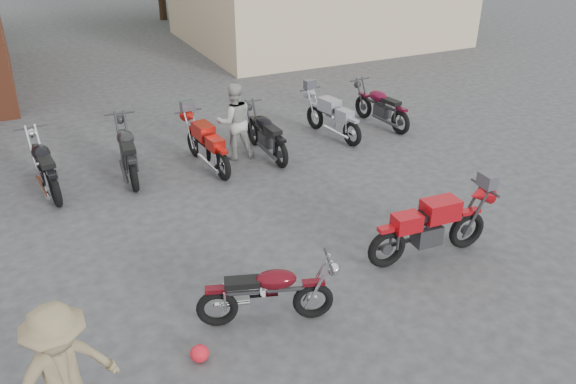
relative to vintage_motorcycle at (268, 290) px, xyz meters
name	(u,v)px	position (x,y,z in m)	size (l,w,h in m)	color
ground	(291,305)	(0.42, 0.16, -0.52)	(90.00, 90.00, 0.00)	#373739
vintage_motorcycle	(268,290)	(0.00, 0.00, 0.00)	(1.78, 0.59, 1.03)	#510A12
sportbike	(432,224)	(2.96, 0.31, 0.08)	(2.06, 0.68, 1.20)	#B40F16
helmet	(200,353)	(-1.08, -0.30, -0.41)	(0.24, 0.24, 0.22)	red
person_light	(234,121)	(1.60, 5.36, 0.33)	(0.82, 0.64, 1.69)	#ABACA8
person_tan	(64,377)	(-2.59, -0.81, 0.35)	(1.12, 0.64, 1.73)	#887554
row_bike_2	(44,163)	(-2.31, 5.45, 0.07)	(2.01, 0.66, 1.16)	black
row_bike_3	(127,149)	(-0.71, 5.46, 0.08)	(2.04, 0.67, 1.18)	black
row_bike_4	(206,142)	(0.87, 5.13, 0.05)	(1.95, 0.64, 1.13)	#A4140D
row_bike_5	(266,132)	(2.26, 5.17, 0.04)	(1.94, 0.64, 1.12)	black
row_bike_6	(332,115)	(4.14, 5.49, 0.04)	(1.91, 0.63, 1.11)	#989AA5
row_bike_7	(381,104)	(5.63, 5.62, 0.04)	(1.92, 0.63, 1.11)	#550A22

